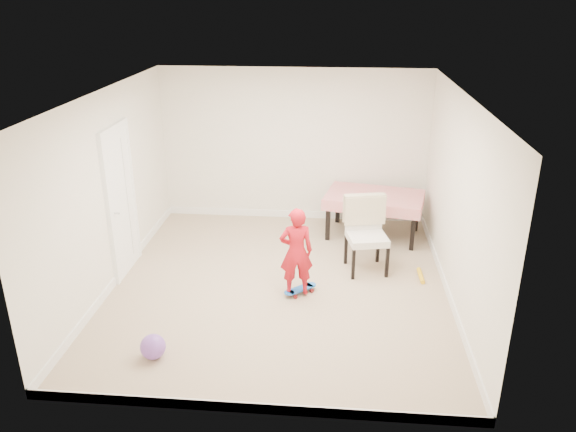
# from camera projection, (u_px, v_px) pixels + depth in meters

# --- Properties ---
(ground) EXTENTS (5.00, 5.00, 0.00)m
(ground) POSITION_uv_depth(u_px,v_px,m) (279.00, 286.00, 7.66)
(ground) COLOR tan
(ground) RESTS_ON ground
(ceiling) EXTENTS (4.50, 5.00, 0.04)m
(ceiling) POSITION_uv_depth(u_px,v_px,m) (278.00, 96.00, 6.69)
(ceiling) COLOR silver
(ceiling) RESTS_ON wall_back
(wall_back) EXTENTS (4.50, 0.04, 2.60)m
(wall_back) POSITION_uv_depth(u_px,v_px,m) (294.00, 146.00, 9.46)
(wall_back) COLOR silver
(wall_back) RESTS_ON ground
(wall_front) EXTENTS (4.50, 0.04, 2.60)m
(wall_front) POSITION_uv_depth(u_px,v_px,m) (250.00, 294.00, 4.88)
(wall_front) COLOR silver
(wall_front) RESTS_ON ground
(wall_left) EXTENTS (0.04, 5.00, 2.60)m
(wall_left) POSITION_uv_depth(u_px,v_px,m) (110.00, 191.00, 7.36)
(wall_left) COLOR silver
(wall_left) RESTS_ON ground
(wall_right) EXTENTS (0.04, 5.00, 2.60)m
(wall_right) POSITION_uv_depth(u_px,v_px,m) (457.00, 202.00, 6.99)
(wall_right) COLOR silver
(wall_right) RESTS_ON ground
(door) EXTENTS (0.11, 0.94, 2.11)m
(door) POSITION_uv_depth(u_px,v_px,m) (121.00, 203.00, 7.73)
(door) COLOR white
(door) RESTS_ON ground
(baseboard_back) EXTENTS (4.50, 0.02, 0.12)m
(baseboard_back) POSITION_uv_depth(u_px,v_px,m) (294.00, 214.00, 9.94)
(baseboard_back) COLOR white
(baseboard_back) RESTS_ON ground
(baseboard_front) EXTENTS (4.50, 0.02, 0.12)m
(baseboard_front) POSITION_uv_depth(u_px,v_px,m) (253.00, 408.00, 5.34)
(baseboard_front) COLOR white
(baseboard_front) RESTS_ON ground
(baseboard_left) EXTENTS (0.02, 5.00, 0.12)m
(baseboard_left) POSITION_uv_depth(u_px,v_px,m) (120.00, 275.00, 7.82)
(baseboard_left) COLOR white
(baseboard_left) RESTS_ON ground
(baseboard_right) EXTENTS (0.02, 5.00, 0.12)m
(baseboard_right) POSITION_uv_depth(u_px,v_px,m) (447.00, 289.00, 7.46)
(baseboard_right) COLOR white
(baseboard_right) RESTS_ON ground
(dining_table) EXTENTS (1.68, 1.25, 0.71)m
(dining_table) POSITION_uv_depth(u_px,v_px,m) (373.00, 215.00, 9.10)
(dining_table) COLOR #B80915
(dining_table) RESTS_ON ground
(dining_chair) EXTENTS (0.71, 0.77, 1.08)m
(dining_chair) POSITION_uv_depth(u_px,v_px,m) (367.00, 236.00, 7.89)
(dining_chair) COLOR silver
(dining_chair) RESTS_ON ground
(skateboard) EXTENTS (0.49, 0.46, 0.07)m
(skateboard) POSITION_uv_depth(u_px,v_px,m) (300.00, 291.00, 7.46)
(skateboard) COLOR blue
(skateboard) RESTS_ON ground
(child) EXTENTS (0.48, 0.37, 1.20)m
(child) POSITION_uv_depth(u_px,v_px,m) (296.00, 254.00, 7.20)
(child) COLOR red
(child) RESTS_ON ground
(balloon) EXTENTS (0.28, 0.28, 0.28)m
(balloon) POSITION_uv_depth(u_px,v_px,m) (153.00, 347.00, 6.12)
(balloon) COLOR purple
(balloon) RESTS_ON ground
(foam_toy) EXTENTS (0.07, 0.40, 0.06)m
(foam_toy) POSITION_uv_depth(u_px,v_px,m) (421.00, 276.00, 7.87)
(foam_toy) COLOR yellow
(foam_toy) RESTS_ON ground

